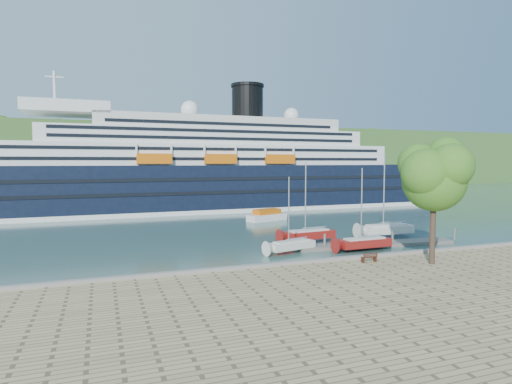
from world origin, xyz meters
name	(u,v)px	position (x,y,z in m)	size (l,w,h in m)	color
ground	(381,266)	(0.00, 0.00, 0.00)	(400.00, 400.00, 0.00)	#2E5149
far_hillside	(165,157)	(0.00, 145.00, 12.00)	(400.00, 50.00, 24.00)	#3A5C24
quay_coping	(383,255)	(0.00, -0.20, 1.15)	(220.00, 0.50, 0.30)	slate
cruise_ship	(190,146)	(-7.73, 53.53, 13.33)	(118.74, 17.29, 26.66)	black
park_bench	(369,257)	(-2.71, -1.81, 1.48)	(1.50, 0.61, 0.96)	#451F13
promenade_tree	(434,196)	(2.21, -4.18, 7.04)	(7.29, 7.29, 12.07)	#2A641A
floating_pontoon	(376,244)	(5.39, 8.40, 0.22)	(19.78, 2.42, 0.44)	slate
sailboat_white_near	(292,217)	(-5.56, 8.52, 4.00)	(6.19, 1.72, 8.00)	silver
sailboat_red	(365,212)	(2.54, 6.59, 4.45)	(6.89, 1.91, 8.89)	maroon
sailboat_white_far	(387,198)	(10.35, 12.96, 5.24)	(8.11, 2.25, 10.48)	silver
tender_launch	(267,215)	(1.37, 33.63, 0.99)	(7.16, 2.45, 1.98)	#D35F0C
sailboat_extra	(309,204)	(-1.06, 13.22, 4.80)	(7.43, 2.06, 9.60)	maroon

